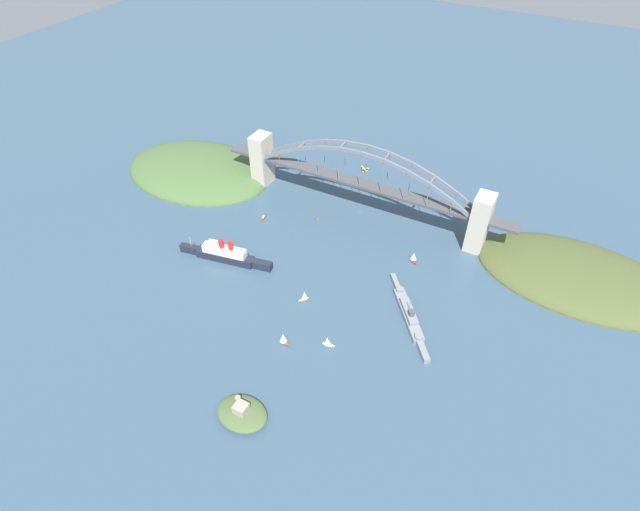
{
  "coord_description": "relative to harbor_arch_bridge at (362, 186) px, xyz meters",
  "views": [
    {
      "loc": [
        -145.23,
        353.26,
        282.1
      ],
      "look_at": [
        0.0,
        80.18,
        8.0
      ],
      "focal_mm": 28.39,
      "sensor_mm": 36.0,
      "label": 1
    }
  ],
  "objects": [
    {
      "name": "fort_island_mid_harbor",
      "position": [
        -23.91,
        227.38,
        -24.76
      ],
      "size": [
        33.14,
        25.33,
        12.95
      ],
      "color": "#4C6038",
      "rests_on": "ground"
    },
    {
      "name": "small_boat_3",
      "position": [
        -9.01,
        122.38,
        -24.51
      ],
      "size": [
        6.55,
        7.85,
        9.03
      ],
      "color": "gold",
      "rests_on": "ground"
    },
    {
      "name": "naval_cruiser",
      "position": [
        -85.93,
        102.56,
        -25.49
      ],
      "size": [
        55.59,
        70.55,
        17.68
      ],
      "color": "gray",
      "rests_on": "ground"
    },
    {
      "name": "ocean_liner",
      "position": [
        70.56,
        113.92,
        -22.44
      ],
      "size": [
        82.04,
        19.99,
        21.08
      ],
      "color": "#1E2333",
      "rests_on": "ground"
    },
    {
      "name": "small_boat_1",
      "position": [
        -67.05,
        41.08,
        -24.46
      ],
      "size": [
        8.27,
        9.0,
        9.11
      ],
      "color": "#B2231E",
      "rests_on": "ground"
    },
    {
      "name": "small_boat_0",
      "position": [
        -16.38,
        165.73,
        -23.96
      ],
      "size": [
        9.44,
        6.61,
        10.09
      ],
      "color": "brown",
      "rests_on": "ground"
    },
    {
      "name": "small_boat_2",
      "position": [
        74.46,
        50.56,
        -27.88
      ],
      "size": [
        3.25,
        9.84,
        2.14
      ],
      "color": "brown",
      "rests_on": "ground"
    },
    {
      "name": "channel_marker_buoy",
      "position": [
        28.35,
        30.98,
        -27.56
      ],
      "size": [
        2.2,
        2.2,
        2.75
      ],
      "color": "red",
      "rests_on": "ground"
    },
    {
      "name": "small_boat_4",
      "position": [
        -44.72,
        153.32,
        -24.47
      ],
      "size": [
        8.8,
        5.44,
        8.94
      ],
      "color": "silver",
      "rests_on": "ground"
    },
    {
      "name": "headland_west_shore",
      "position": [
        -193.25,
        -2.35,
        -28.68
      ],
      "size": [
        160.79,
        95.61,
        25.24
      ],
      "color": "#4C562D",
      "rests_on": "ground"
    },
    {
      "name": "harbor_arch_bridge",
      "position": [
        0.0,
        0.0,
        0.0
      ],
      "size": [
        276.38,
        20.27,
        66.93
      ],
      "color": "#BCB29E",
      "rests_on": "ground"
    },
    {
      "name": "headland_east_shore",
      "position": [
        174.23,
        14.75,
        -28.68
      ],
      "size": [
        156.49,
        112.69,
        30.13
      ],
      "color": "#476638",
      "rests_on": "ground"
    },
    {
      "name": "ground_plane",
      "position": [
        -0.0,
        -0.0,
        -28.68
      ],
      "size": [
        1400.0,
        1400.0,
        0.0
      ],
      "primitive_type": "plane",
      "color": "#385166"
    },
    {
      "name": "seaplane_taxiing_near_bridge",
      "position": [
        25.89,
        -66.62,
        -26.82
      ],
      "size": [
        9.15,
        9.03,
        4.7
      ],
      "color": "#B7B7B2",
      "rests_on": "ground"
    }
  ]
}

